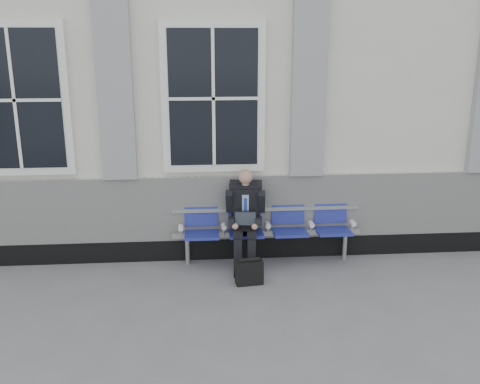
{
  "coord_description": "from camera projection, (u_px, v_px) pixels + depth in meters",
  "views": [
    {
      "loc": [
        0.14,
        -5.56,
        2.98
      ],
      "look_at": [
        0.65,
        0.9,
        1.13
      ],
      "focal_mm": 40.0,
      "sensor_mm": 36.0,
      "label": 1
    }
  ],
  "objects": [
    {
      "name": "businessman",
      "position": [
        245.0,
        214.0,
        7.14
      ],
      "size": [
        0.55,
        0.74,
        1.35
      ],
      "color": "black",
      "rests_on": "ground"
    },
    {
      "name": "ground",
      "position": [
        190.0,
        309.0,
        6.14
      ],
      "size": [
        70.0,
        70.0,
        0.0
      ],
      "primitive_type": "plane",
      "color": "slate",
      "rests_on": "ground"
    },
    {
      "name": "bench",
      "position": [
        267.0,
        223.0,
        7.34
      ],
      "size": [
        2.6,
        0.47,
        0.91
      ],
      "color": "#9EA0A3",
      "rests_on": "ground"
    },
    {
      "name": "station_building",
      "position": [
        187.0,
        87.0,
        8.86
      ],
      "size": [
        14.4,
        4.4,
        4.49
      ],
      "color": "silver",
      "rests_on": "ground"
    },
    {
      "name": "briefcase",
      "position": [
        249.0,
        272.0,
        6.73
      ],
      "size": [
        0.36,
        0.18,
        0.35
      ],
      "color": "black",
      "rests_on": "ground"
    }
  ]
}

